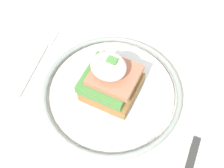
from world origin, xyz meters
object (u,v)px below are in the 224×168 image
Objects in this scene: fork at (38,58)px; knife at (197,138)px; plate at (112,92)px; sandwich at (111,79)px.

fork is 0.80× the size of knife.
fork is at bearing 176.78° from plate.
sandwich reaches higher than plate.
plate is at bearing 174.48° from knife.
sandwich is 0.17m from knife.
plate is at bearing -3.22° from fork.
plate is 0.16m from knife.
knife is at bearing -5.52° from plate.
sandwich is 0.44× the size of knife.
plate is at bearing -1.28° from sandwich.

